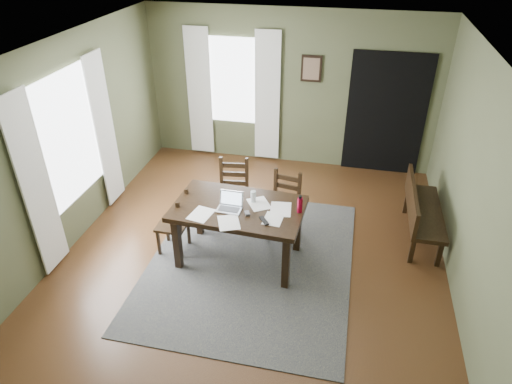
% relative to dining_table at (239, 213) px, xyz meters
% --- Properties ---
extents(ground, '(5.00, 6.00, 0.01)m').
position_rel_dining_table_xyz_m(ground, '(0.17, -0.04, -0.73)').
color(ground, '#492C16').
extents(room_shell, '(5.02, 6.02, 2.71)m').
position_rel_dining_table_xyz_m(room_shell, '(0.17, -0.04, 1.08)').
color(room_shell, '#505638').
rests_on(room_shell, ground).
extents(rug, '(2.60, 3.20, 0.01)m').
position_rel_dining_table_xyz_m(rug, '(0.17, -0.04, -0.72)').
color(rug, '#3F3F3F').
rests_on(rug, ground).
extents(dining_table, '(1.67, 1.05, 0.81)m').
position_rel_dining_table_xyz_m(dining_table, '(0.00, 0.00, 0.00)').
color(dining_table, black).
rests_on(dining_table, rug).
extents(chair_end, '(0.39, 0.39, 0.88)m').
position_rel_dining_table_xyz_m(chair_end, '(-0.86, -0.01, -0.29)').
color(chair_end, black).
rests_on(chair_end, rug).
extents(chair_back_left, '(0.48, 0.48, 0.99)m').
position_rel_dining_table_xyz_m(chair_back_left, '(-0.29, 0.80, -0.24)').
color(chair_back_left, black).
rests_on(chair_back_left, rug).
extents(chair_back_right, '(0.47, 0.47, 0.93)m').
position_rel_dining_table_xyz_m(chair_back_right, '(0.47, 0.70, -0.26)').
color(chair_back_right, black).
rests_on(chair_back_right, rug).
extents(bench, '(0.45, 1.40, 0.79)m').
position_rel_dining_table_xyz_m(bench, '(2.32, 1.01, -0.25)').
color(bench, black).
rests_on(bench, ground).
extents(laptop, '(0.31, 0.25, 0.21)m').
position_rel_dining_table_xyz_m(laptop, '(-0.09, -0.05, 0.15)').
color(laptop, '#B7B7BC').
rests_on(laptop, dining_table).
extents(computer_mouse, '(0.08, 0.10, 0.03)m').
position_rel_dining_table_xyz_m(computer_mouse, '(0.15, -0.15, 0.12)').
color(computer_mouse, '#3F3F42').
rests_on(computer_mouse, dining_table).
extents(tv_remote, '(0.15, 0.18, 0.02)m').
position_rel_dining_table_xyz_m(tv_remote, '(0.38, -0.25, 0.11)').
color(tv_remote, black).
rests_on(tv_remote, dining_table).
extents(drinking_glass, '(0.09, 0.09, 0.15)m').
position_rel_dining_table_xyz_m(drinking_glass, '(0.16, 0.15, 0.18)').
color(drinking_glass, silver).
rests_on(drinking_glass, dining_table).
extents(water_bottle, '(0.07, 0.07, 0.23)m').
position_rel_dining_table_xyz_m(water_bottle, '(0.76, 0.04, 0.20)').
color(water_bottle, '#B50D33').
rests_on(water_bottle, dining_table).
extents(paper_a, '(0.30, 0.36, 0.00)m').
position_rel_dining_table_xyz_m(paper_a, '(-0.40, -0.27, 0.10)').
color(paper_a, white).
rests_on(paper_a, dining_table).
extents(paper_b, '(0.24, 0.30, 0.00)m').
position_rel_dining_table_xyz_m(paper_b, '(0.47, -0.18, 0.10)').
color(paper_b, white).
rests_on(paper_b, dining_table).
extents(paper_c, '(0.37, 0.39, 0.00)m').
position_rel_dining_table_xyz_m(paper_c, '(0.24, 0.11, 0.10)').
color(paper_c, white).
rests_on(paper_c, dining_table).
extents(paper_d, '(0.29, 0.36, 0.00)m').
position_rel_dining_table_xyz_m(paper_d, '(0.53, 0.05, 0.10)').
color(paper_d, white).
rests_on(paper_d, dining_table).
extents(paper_e, '(0.35, 0.39, 0.00)m').
position_rel_dining_table_xyz_m(paper_e, '(-0.02, -0.36, 0.10)').
color(paper_e, white).
rests_on(paper_e, dining_table).
extents(window_left, '(0.01, 1.30, 1.70)m').
position_rel_dining_table_xyz_m(window_left, '(-2.30, 0.16, 0.73)').
color(window_left, white).
rests_on(window_left, ground).
extents(window_back, '(1.00, 0.01, 1.50)m').
position_rel_dining_table_xyz_m(window_back, '(-0.83, 2.93, 0.73)').
color(window_back, white).
rests_on(window_back, ground).
extents(curtain_left_near, '(0.03, 0.48, 2.30)m').
position_rel_dining_table_xyz_m(curtain_left_near, '(-2.27, -0.66, 0.48)').
color(curtain_left_near, silver).
rests_on(curtain_left_near, ground).
extents(curtain_left_far, '(0.03, 0.48, 2.30)m').
position_rel_dining_table_xyz_m(curtain_left_far, '(-2.27, 0.98, 0.48)').
color(curtain_left_far, silver).
rests_on(curtain_left_far, ground).
extents(curtain_back_left, '(0.44, 0.03, 2.30)m').
position_rel_dining_table_xyz_m(curtain_back_left, '(-1.45, 2.90, 0.48)').
color(curtain_back_left, silver).
rests_on(curtain_back_left, ground).
extents(curtain_back_right, '(0.44, 0.03, 2.30)m').
position_rel_dining_table_xyz_m(curtain_back_right, '(-0.21, 2.90, 0.48)').
color(curtain_back_right, silver).
rests_on(curtain_back_right, ground).
extents(framed_picture, '(0.34, 0.03, 0.44)m').
position_rel_dining_table_xyz_m(framed_picture, '(0.52, 2.93, 1.03)').
color(framed_picture, black).
rests_on(framed_picture, ground).
extents(doorway_back, '(1.30, 0.03, 2.10)m').
position_rel_dining_table_xyz_m(doorway_back, '(1.82, 2.93, 0.33)').
color(doorway_back, black).
rests_on(doorway_back, ground).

